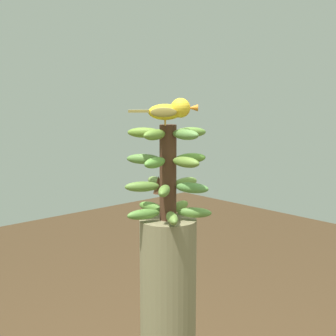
{
  "coord_description": "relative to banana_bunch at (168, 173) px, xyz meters",
  "views": [
    {
      "loc": [
        1.12,
        -1.03,
        1.45
      ],
      "look_at": [
        0.0,
        0.0,
        1.22
      ],
      "focal_mm": 50.85,
      "sensor_mm": 36.0,
      "label": 1
    }
  ],
  "objects": [
    {
      "name": "banana_bunch",
      "position": [
        0.0,
        0.0,
        0.0
      ],
      "size": [
        0.28,
        0.28,
        0.31
      ],
      "color": "#4C2D1E",
      "rests_on": "banana_tree"
    },
    {
      "name": "perched_bird",
      "position": [
        0.03,
        -0.02,
        0.2
      ],
      "size": [
        0.16,
        0.18,
        0.08
      ],
      "color": "#C68933",
      "rests_on": "banana_bunch"
    }
  ]
}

